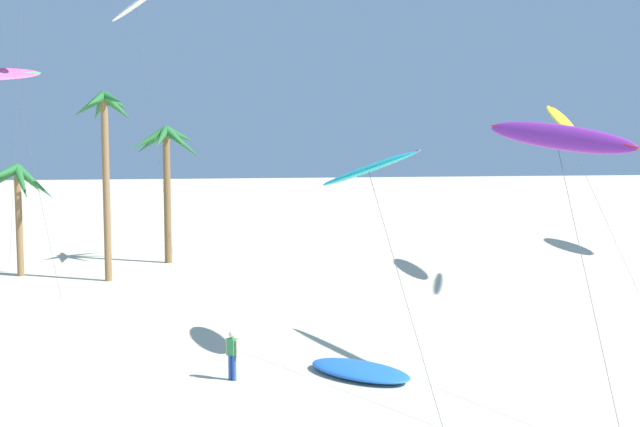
{
  "coord_description": "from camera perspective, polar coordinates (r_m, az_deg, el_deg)",
  "views": [
    {
      "loc": [
        -2.7,
        -3.56,
        7.73
      ],
      "look_at": [
        1.15,
        19.74,
        5.47
      ],
      "focal_mm": 44.03,
      "sensor_mm": 36.0,
      "label": 1
    }
  ],
  "objects": [
    {
      "name": "grounded_kite_0",
      "position": [
        26.16,
        2.91,
        -11.32
      ],
      "size": [
        3.87,
        3.99,
        0.36
      ],
      "color": "blue",
      "rests_on": "ground"
    },
    {
      "name": "flying_kite_5",
      "position": [
        27.62,
        3.54,
        3.27
      ],
      "size": [
        3.61,
        10.22,
        7.67
      ],
      "color": "#19B2B7",
      "rests_on": "ground"
    },
    {
      "name": "flying_kite_0",
      "position": [
        45.51,
        17.09,
        6.6
      ],
      "size": [
        3.68,
        8.22,
        9.97
      ],
      "color": "yellow",
      "rests_on": "ground"
    },
    {
      "name": "palm_tree_2",
      "position": [
        47.08,
        -21.22,
        1.9
      ],
      "size": [
        4.33,
        4.48,
        6.37
      ],
      "color": "olive",
      "rests_on": "ground"
    },
    {
      "name": "palm_tree_4",
      "position": [
        43.77,
        -15.32,
        5.95
      ],
      "size": [
        3.39,
        3.57,
        10.28
      ],
      "color": "olive",
      "rests_on": "ground"
    },
    {
      "name": "person_mid_field",
      "position": [
        25.65,
        -6.4,
        -10.06
      ],
      "size": [
        0.38,
        0.39,
        1.61
      ],
      "color": "#284CA3",
      "rests_on": "ground"
    },
    {
      "name": "flying_kite_2",
      "position": [
        26.75,
        16.78,
        5.38
      ],
      "size": [
        2.84,
        10.83,
        8.65
      ],
      "color": "purple",
      "rests_on": "ground"
    },
    {
      "name": "flying_kite_1",
      "position": [
        56.97,
        -13.25,
        14.57
      ],
      "size": [
        4.86,
        11.0,
        18.15
      ],
      "color": "white",
      "rests_on": "ground"
    },
    {
      "name": "palm_tree_3",
      "position": [
        49.49,
        -11.14,
        4.45
      ],
      "size": [
        4.7,
        5.2,
        8.54
      ],
      "color": "brown",
      "rests_on": "ground"
    }
  ]
}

